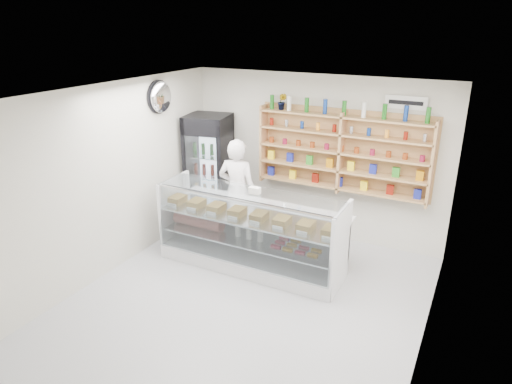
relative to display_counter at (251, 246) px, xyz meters
The scene contains 8 objects.
room 1.46m from the display_counter, 66.19° to the right, with size 5.00×5.00×5.00m.
display_counter is the anchor object (origin of this frame).
shop_worker 1.08m from the display_counter, 132.22° to the left, with size 0.66×0.43×1.81m, color white.
drinks_cooler 1.94m from the display_counter, 142.63° to the left, with size 0.85×0.84×2.05m.
wall_shelving 2.10m from the display_counter, 57.50° to the left, with size 2.84×0.28×1.33m.
potted_plant 2.45m from the display_counter, 96.33° to the left, with size 0.15×0.12×0.28m, color #1E6626.
security_mirror 2.76m from the display_counter, behind, with size 0.15×0.50×0.50m, color silver.
wall_sign 3.18m from the display_counter, 40.67° to the left, with size 0.62×0.03×0.20m, color white.
Camera 1 is at (2.54, -4.63, 3.61)m, focal length 32.00 mm.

